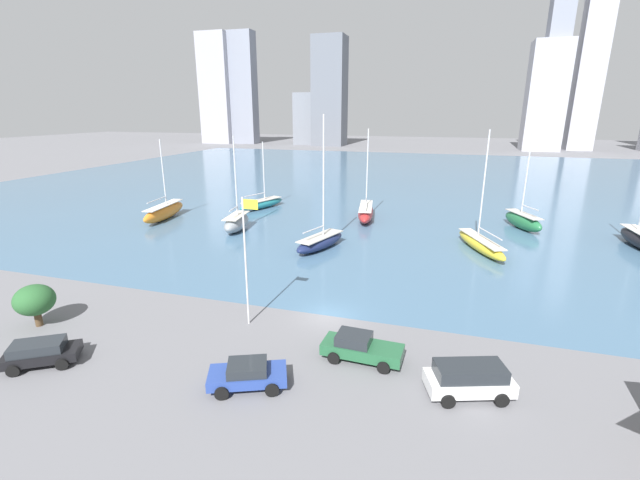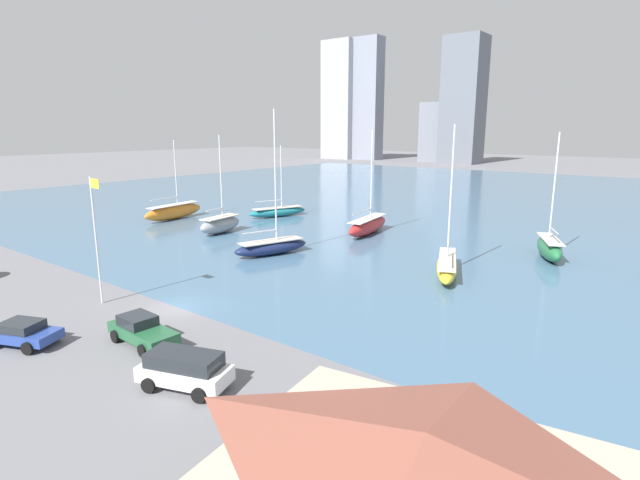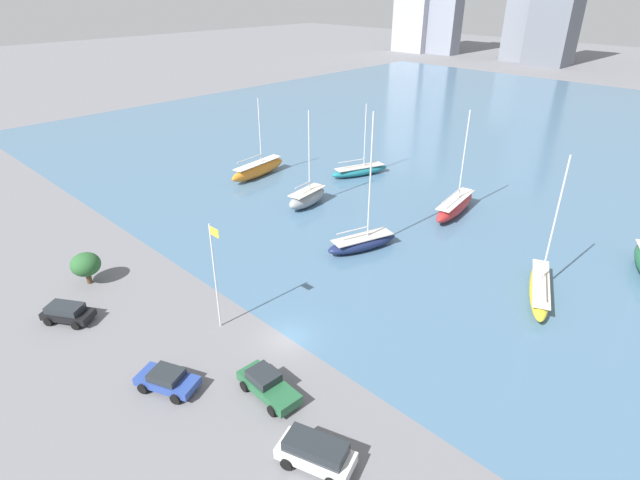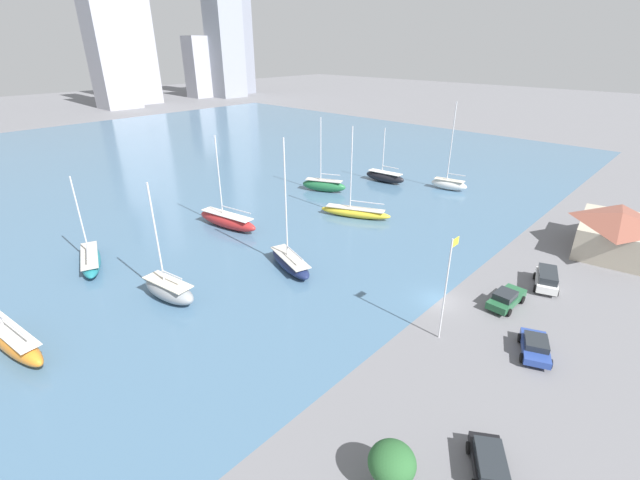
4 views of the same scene
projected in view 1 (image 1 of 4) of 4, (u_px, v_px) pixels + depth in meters
ground_plane at (328, 316)px, 33.91m from camera, size 500.00×500.00×0.00m
harbor_water at (412, 182)px, 97.98m from camera, size 180.00×140.00×0.00m
flag_pole at (246, 257)px, 31.14m from camera, size 1.24×0.14×9.83m
yard_shrub at (34, 300)px, 31.78m from camera, size 2.83×2.83×3.25m
distant_city_skyline at (488, 84)px, 175.70m from camera, size 227.26×20.51×71.18m
sailboat_orange at (164, 212)px, 63.84m from camera, size 3.41×11.15×11.66m
sailboat_navy at (320, 241)px, 50.20m from camera, size 4.93×8.95×15.25m
sailboat_yellow at (481, 244)px, 49.39m from camera, size 6.00×10.74×13.65m
sailboat_red at (366, 212)px, 63.71m from camera, size 3.83×10.85×13.15m
sailboat_green at (523, 221)px, 58.56m from camera, size 5.11×8.09×12.93m
sailboat_teal at (262, 203)px, 71.14m from camera, size 5.39×9.79×10.84m
sailboat_black at (639, 238)px, 50.92m from camera, size 2.85×8.23×10.15m
sailboat_gray at (237, 222)px, 57.70m from camera, size 3.40×7.35×12.54m
parked_suv_white at (469, 379)px, 24.18m from camera, size 5.19×3.49×1.95m
parked_sedan_blue at (248, 374)px, 25.02m from camera, size 4.99×3.69×1.55m
parked_pickup_green at (360, 347)px, 27.72m from camera, size 5.28×2.48×1.77m
parked_wagon_black at (41, 352)px, 27.16m from camera, size 4.67×3.94×1.60m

